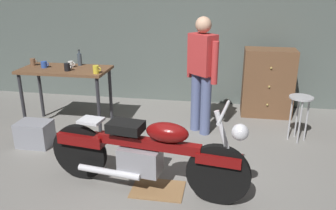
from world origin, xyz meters
name	(u,v)px	position (x,y,z in m)	size (l,w,h in m)	color
ground_plane	(161,180)	(0.00, 0.00, 0.00)	(12.00, 12.00, 0.00)	gray
back_wall	(191,16)	(0.00, 2.80, 1.55)	(8.00, 0.12, 3.10)	#56605B
workbench	(65,76)	(-1.70, 1.33, 0.79)	(1.30, 0.64, 0.90)	brown
motorcycle	(146,152)	(-0.12, -0.19, 0.45)	(2.18, 0.64, 1.00)	black
person_standing	(202,71)	(0.32, 1.42, 0.93)	(0.45, 0.42, 1.67)	slate
shop_stool	(300,107)	(1.68, 1.35, 0.50)	(0.32, 0.32, 0.64)	#B2B2B7
wooden_dresser	(268,83)	(1.34, 2.30, 0.55)	(0.80, 0.47, 1.10)	brown
drip_tray	(157,189)	(0.00, -0.19, 0.01)	(0.56, 0.40, 0.01)	olive
storage_bin	(35,134)	(-1.85, 0.58, 0.17)	(0.44, 0.32, 0.34)	gray
mug_blue_enamel	(44,65)	(-2.01, 1.32, 0.95)	(0.12, 0.09, 0.09)	#2D51AD
mug_white_ceramic	(71,64)	(-1.63, 1.41, 0.95)	(0.11, 0.08, 0.09)	white
mug_brown_stoneware	(33,62)	(-2.24, 1.42, 0.95)	(0.11, 0.08, 0.11)	brown
mug_yellow_tall	(96,70)	(-1.13, 1.12, 0.96)	(0.12, 0.08, 0.11)	yellow
mug_black_matte	(67,67)	(-1.58, 1.19, 0.96)	(0.12, 0.08, 0.11)	black
bottle	(80,59)	(-1.55, 1.55, 1.00)	(0.06, 0.06, 0.24)	#3F4C59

